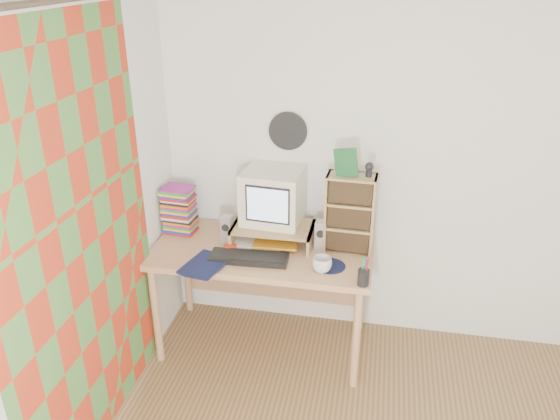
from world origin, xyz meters
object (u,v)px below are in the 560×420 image
at_px(crt_monitor, 272,198).
at_px(mug, 322,264).
at_px(dvd_stack, 179,213).
at_px(diary, 190,259).
at_px(desk, 265,262).
at_px(keyboard, 249,258).
at_px(cd_rack, 350,213).

bearing_deg(crt_monitor, mug, -38.32).
xyz_separation_m(dvd_stack, diary, (0.20, -0.39, -0.11)).
bearing_deg(desk, keyboard, -102.30).
bearing_deg(cd_rack, desk, -173.49).
relative_size(desk, keyboard, 2.91).
bearing_deg(mug, keyboard, 174.44).
distance_m(desk, mug, 0.52).
bearing_deg(keyboard, desk, 75.02).
distance_m(desk, cd_rack, 0.66).
xyz_separation_m(desk, crt_monitor, (0.03, 0.09, 0.43)).
height_order(crt_monitor, diary, crt_monitor).
bearing_deg(dvd_stack, desk, -1.24).
bearing_deg(dvd_stack, cd_rack, 3.54).
distance_m(crt_monitor, dvd_stack, 0.65).
bearing_deg(diary, desk, 53.47).
bearing_deg(keyboard, mug, -8.24).
height_order(crt_monitor, mug, crt_monitor).
bearing_deg(desk, mug, -33.07).
height_order(desk, dvd_stack, dvd_stack).
bearing_deg(cd_rack, mug, -110.81).
relative_size(desk, cd_rack, 2.78).
height_order(keyboard, dvd_stack, dvd_stack).
relative_size(crt_monitor, dvd_stack, 1.29).
distance_m(dvd_stack, mug, 1.06).
bearing_deg(desk, dvd_stack, 173.80).
xyz_separation_m(crt_monitor, dvd_stack, (-0.63, -0.02, -0.15)).
height_order(cd_rack, mug, cd_rack).
bearing_deg(desk, diary, -140.68).
distance_m(keyboard, dvd_stack, 0.63).
relative_size(keyboard, cd_rack, 0.96).
distance_m(crt_monitor, keyboard, 0.42).
xyz_separation_m(cd_rack, mug, (-0.13, -0.30, -0.21)).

